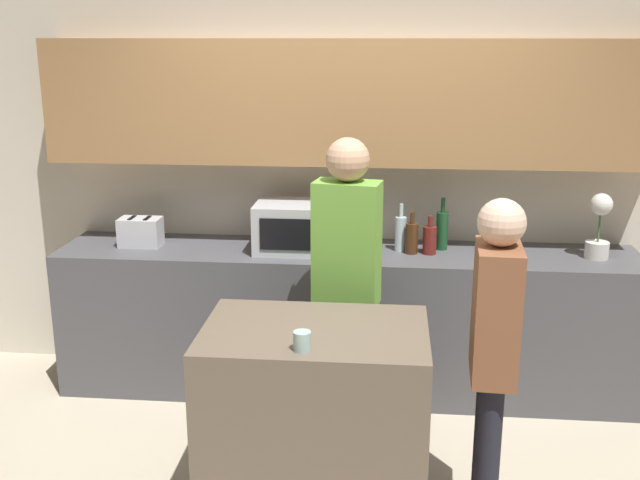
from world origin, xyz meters
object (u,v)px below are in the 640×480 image
(bottle_3, at_px, (442,230))
(person_center, at_px, (347,268))
(bottle_2, at_px, (430,239))
(microwave, at_px, (298,227))
(cup_0, at_px, (302,341))
(bottle_0, at_px, (401,233))
(bottle_1, at_px, (412,238))
(potted_plant, at_px, (599,226))
(person_left, at_px, (494,342))
(toaster, at_px, (141,232))

(bottle_3, xyz_separation_m, person_center, (-0.55, -0.79, -0.02))
(bottle_2, bearing_deg, person_center, -124.59)
(microwave, bearing_deg, cup_0, -82.32)
(bottle_0, distance_m, bottle_3, 0.26)
(bottle_1, bearing_deg, potted_plant, 0.45)
(bottle_2, xyz_separation_m, bottle_3, (0.08, 0.11, 0.03))
(bottle_3, distance_m, person_left, 1.45)
(bottle_1, bearing_deg, bottle_2, 0.81)
(microwave, relative_size, potted_plant, 1.32)
(bottle_1, distance_m, bottle_3, 0.22)
(toaster, distance_m, cup_0, 1.96)
(toaster, relative_size, bottle_1, 0.99)
(bottle_1, height_order, bottle_2, bottle_1)
(bottle_3, xyz_separation_m, person_left, (0.14, -1.44, -0.13))
(bottle_2, relative_size, person_left, 0.15)
(microwave, bearing_deg, potted_plant, 0.05)
(person_left, bearing_deg, person_center, 49.74)
(bottle_0, bearing_deg, cup_0, -105.09)
(microwave, height_order, cup_0, microwave)
(bottle_2, bearing_deg, potted_plant, 0.41)
(bottle_1, relative_size, bottle_3, 0.80)
(person_center, bearing_deg, microwave, -53.38)
(potted_plant, distance_m, cup_0, 2.22)
(potted_plant, xyz_separation_m, bottle_2, (-1.00, -0.01, -0.11))
(toaster, bearing_deg, bottle_3, 3.11)
(toaster, xyz_separation_m, person_center, (1.35, -0.68, 0.02))
(bottle_0, relative_size, person_left, 0.19)
(microwave, relative_size, person_center, 0.30)
(cup_0, relative_size, person_left, 0.05)
(microwave, relative_size, cup_0, 6.08)
(cup_0, distance_m, person_left, 0.85)
(bottle_1, bearing_deg, person_center, -117.91)
(potted_plant, xyz_separation_m, bottle_0, (-1.17, 0.04, -0.08))
(toaster, height_order, potted_plant, potted_plant)
(microwave, height_order, toaster, microwave)
(bottle_2, bearing_deg, bottle_0, 164.11)
(bottle_2, distance_m, person_left, 1.35)
(toaster, relative_size, person_left, 0.17)
(bottle_0, xyz_separation_m, person_left, (0.40, -1.38, -0.12))
(bottle_0, xyz_separation_m, person_center, (-0.29, -0.73, -0.01))
(cup_0, bearing_deg, bottle_1, 72.11)
(bottle_0, xyz_separation_m, bottle_3, (0.26, 0.06, 0.01))
(toaster, xyz_separation_m, potted_plant, (2.81, 0.00, 0.11))
(bottle_0, distance_m, bottle_2, 0.18)
(microwave, distance_m, bottle_0, 0.64)
(person_center, bearing_deg, bottle_0, -101.83)
(bottle_2, bearing_deg, toaster, 179.78)
(cup_0, bearing_deg, bottle_3, 67.41)
(cup_0, height_order, person_left, person_left)
(bottle_0, height_order, cup_0, bottle_0)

